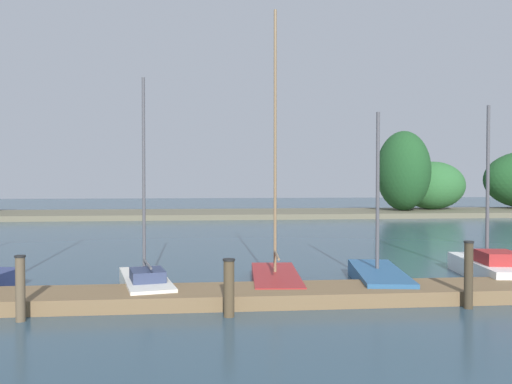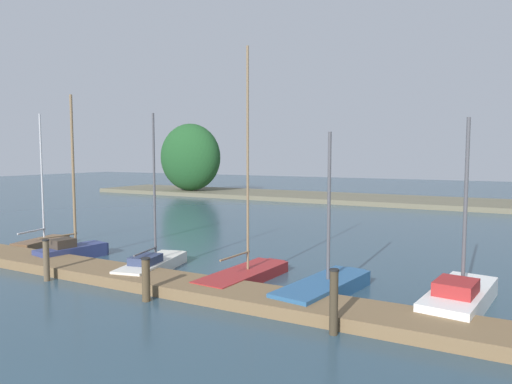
# 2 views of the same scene
# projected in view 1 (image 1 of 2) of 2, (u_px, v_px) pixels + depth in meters

# --- Properties ---
(dock_pier) EXTENTS (27.84, 1.80, 0.35)m
(dock_pier) POSITION_uv_depth(u_px,v_px,m) (342.00, 293.00, 13.45)
(dock_pier) COLOR brown
(dock_pier) RESTS_ON ground
(far_shore) EXTENTS (68.74, 8.51, 7.53)m
(far_shore) POSITION_uv_depth(u_px,v_px,m) (336.00, 182.00, 44.09)
(far_shore) COLOR #66604C
(far_shore) RESTS_ON ground
(sailboat_2) EXTENTS (1.87, 4.03, 5.78)m
(sailboat_2) POSITION_uv_depth(u_px,v_px,m) (145.00, 281.00, 14.38)
(sailboat_2) COLOR silver
(sailboat_2) RESTS_ON ground
(sailboat_3) EXTENTS (1.56, 4.38, 7.85)m
(sailboat_3) POSITION_uv_depth(u_px,v_px,m) (275.00, 276.00, 15.29)
(sailboat_3) COLOR maroon
(sailboat_3) RESTS_ON ground
(sailboat_4) EXTENTS (1.89, 4.49, 4.97)m
(sailboat_4) POSITION_uv_depth(u_px,v_px,m) (378.00, 276.00, 15.37)
(sailboat_4) COLOR #285684
(sailboat_4) RESTS_ON ground
(sailboat_5) EXTENTS (1.83, 4.42, 5.31)m
(sailboat_5) POSITION_uv_depth(u_px,v_px,m) (489.00, 267.00, 16.39)
(sailboat_5) COLOR white
(sailboat_5) RESTS_ON ground
(mooring_piling_1) EXTENTS (0.23, 0.23, 1.42)m
(mooring_piling_1) POSITION_uv_depth(u_px,v_px,m) (20.00, 288.00, 11.46)
(mooring_piling_1) COLOR brown
(mooring_piling_1) RESTS_ON ground
(mooring_piling_2) EXTENTS (0.27, 0.27, 1.29)m
(mooring_piling_2) POSITION_uv_depth(u_px,v_px,m) (229.00, 288.00, 11.85)
(mooring_piling_2) COLOR #4C3D28
(mooring_piling_2) RESTS_ON ground
(mooring_piling_3) EXTENTS (0.24, 0.24, 1.59)m
(mooring_piling_3) POSITION_uv_depth(u_px,v_px,m) (469.00, 275.00, 12.61)
(mooring_piling_3) COLOR #3D3323
(mooring_piling_3) RESTS_ON ground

